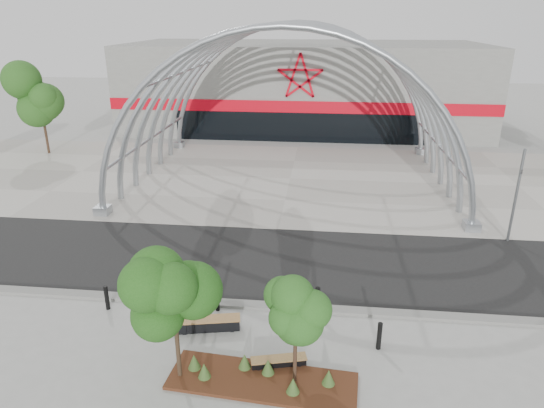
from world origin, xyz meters
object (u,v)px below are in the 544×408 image
(bench_0, at_px, (208,324))
(street_tree_0, at_px, (173,294))
(bench_1, at_px, (279,363))
(bollard_2, at_px, (217,299))
(signal_pole, at_px, (516,194))
(street_tree_1, at_px, (296,315))

(bench_0, bearing_deg, street_tree_0, -96.98)
(bench_1, height_order, bollard_2, bollard_2)
(bench_1, bearing_deg, bollard_2, 131.52)
(signal_pole, bearing_deg, street_tree_1, -131.58)
(bench_1, distance_m, bollard_2, 3.95)
(bollard_2, bearing_deg, street_tree_0, -95.66)
(bench_0, xyz_separation_m, bollard_2, (0.06, 1.23, 0.26))
(signal_pole, xyz_separation_m, bench_1, (-10.41, -10.47, -2.28))
(street_tree_1, bearing_deg, signal_pole, 48.42)
(signal_pole, height_order, bollard_2, signal_pole)
(street_tree_0, distance_m, bollard_2, 4.51)
(street_tree_1, bearing_deg, bollard_2, 131.24)
(street_tree_0, xyz_separation_m, bollard_2, (0.37, 3.75, -2.49))
(street_tree_0, xyz_separation_m, street_tree_1, (3.53, 0.14, -0.54))
(street_tree_1, distance_m, bench_0, 4.57)
(street_tree_1, xyz_separation_m, bench_0, (-3.22, 2.37, -2.21))
(bench_0, distance_m, bench_1, 3.18)
(signal_pole, distance_m, street_tree_1, 14.87)
(bollard_2, bearing_deg, bench_1, -48.48)
(street_tree_1, bearing_deg, bench_1, 129.95)
(street_tree_0, bearing_deg, street_tree_1, 2.35)
(street_tree_1, xyz_separation_m, bollard_2, (-3.16, 3.60, -1.95))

